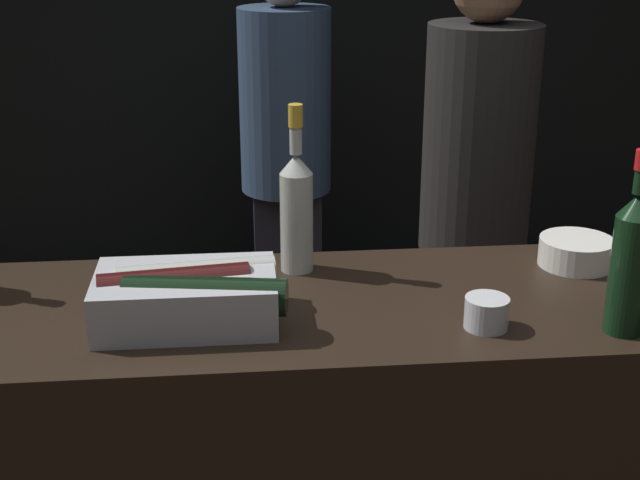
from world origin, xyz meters
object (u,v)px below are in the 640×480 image
object	(u,v)px
bowl_white	(576,251)
candle_votive	(487,313)
ice_bin_with_bottles	(188,294)
person_blond_tee	(475,194)
rose_wine_bottle	(296,206)
person_in_hoodie	(286,145)
red_wine_bottle_burgundy	(631,259)

from	to	relation	value
bowl_white	candle_votive	size ratio (longest dim) A/B	1.95
ice_bin_with_bottles	person_blond_tee	world-z (taller)	person_blond_tee
ice_bin_with_bottles	rose_wine_bottle	xyz separation A→B (m)	(0.22, 0.24, 0.09)
ice_bin_with_bottles	person_in_hoodie	world-z (taller)	person_in_hoodie
rose_wine_bottle	person_in_hoodie	size ratio (longest dim) A/B	0.22
bowl_white	person_blond_tee	distance (m)	0.85
ice_bin_with_bottles	person_in_hoodie	size ratio (longest dim) A/B	0.22
ice_bin_with_bottles	person_in_hoodie	distance (m)	1.79
ice_bin_with_bottles	red_wine_bottle_burgundy	world-z (taller)	red_wine_bottle_burgundy
bowl_white	rose_wine_bottle	xyz separation A→B (m)	(-0.60, 0.03, 0.11)
bowl_white	person_in_hoodie	world-z (taller)	person_in_hoodie
candle_votive	person_blond_tee	world-z (taller)	person_blond_tee
bowl_white	red_wine_bottle_burgundy	bearing A→B (deg)	-95.52
rose_wine_bottle	person_in_hoodie	world-z (taller)	person_in_hoodie
candle_votive	bowl_white	bearing A→B (deg)	45.55
ice_bin_with_bottles	rose_wine_bottle	world-z (taller)	rose_wine_bottle
person_in_hoodie	ice_bin_with_bottles	bearing A→B (deg)	148.58
candle_votive	person_in_hoodie	distance (m)	1.86
candle_votive	rose_wine_bottle	bearing A→B (deg)	136.29
ice_bin_with_bottles	rose_wine_bottle	size ratio (longest dim) A/B	0.99
candle_votive	rose_wine_bottle	size ratio (longest dim) A/B	0.23
candle_votive	person_blond_tee	bearing A→B (deg)	75.82
candle_votive	red_wine_bottle_burgundy	xyz separation A→B (m)	(0.24, -0.04, 0.11)
rose_wine_bottle	candle_votive	bearing A→B (deg)	-43.71
candle_votive	person_in_hoodie	bearing A→B (deg)	98.11
red_wine_bottle_burgundy	person_in_hoodie	size ratio (longest dim) A/B	0.21
person_blond_tee	bowl_white	bearing A→B (deg)	-134.58
rose_wine_bottle	person_blond_tee	bearing A→B (deg)	52.90
ice_bin_with_bottles	rose_wine_bottle	distance (m)	0.33
ice_bin_with_bottles	person_in_hoodie	bearing A→B (deg)	80.82
bowl_white	person_in_hoodie	xyz separation A→B (m)	(-0.54, 1.55, -0.15)
bowl_white	ice_bin_with_bottles	bearing A→B (deg)	-165.96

